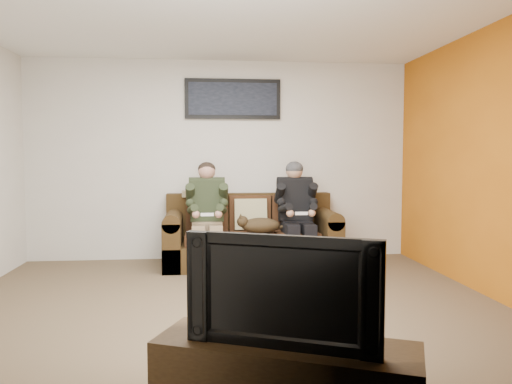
{
  "coord_description": "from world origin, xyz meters",
  "views": [
    {
      "loc": [
        -0.21,
        -4.36,
        1.34
      ],
      "look_at": [
        0.36,
        1.2,
        0.95
      ],
      "focal_mm": 35.0,
      "sensor_mm": 36.0,
      "label": 1
    }
  ],
  "objects": [
    {
      "name": "person_left",
      "position": [
        -0.19,
        1.65,
        0.72
      ],
      "size": [
        0.51,
        0.87,
        1.28
      ],
      "color": "#8C7457",
      "rests_on": "sofa"
    },
    {
      "name": "throw_pillow",
      "position": [
        0.36,
        1.87,
        0.62
      ],
      "size": [
        0.41,
        0.19,
        0.4
      ],
      "primitive_type": "cube",
      "rotation": [
        -0.21,
        0.0,
        0.0
      ],
      "color": "tan",
      "rests_on": "sofa"
    },
    {
      "name": "person_right",
      "position": [
        0.91,
        1.65,
        0.72
      ],
      "size": [
        0.51,
        0.86,
        1.29
      ],
      "color": "black",
      "rests_on": "sofa"
    },
    {
      "name": "tv_stand",
      "position": [
        0.19,
        -1.95,
        0.21
      ],
      "size": [
        1.38,
        0.91,
        0.42
      ],
      "primitive_type": "cube",
      "rotation": [
        0.0,
        0.0,
        -0.4
      ],
      "color": "#322210",
      "rests_on": "ground"
    },
    {
      "name": "framed_poster",
      "position": [
        0.16,
        2.22,
        2.1
      ],
      "size": [
        1.25,
        0.05,
        0.52
      ],
      "color": "black",
      "rests_on": "wall_back"
    },
    {
      "name": "wall_right",
      "position": [
        2.5,
        0.0,
        1.3
      ],
      "size": [
        0.0,
        4.5,
        4.5
      ],
      "primitive_type": "plane",
      "rotation": [
        1.57,
        0.0,
        -1.57
      ],
      "color": "beige",
      "rests_on": "ground"
    },
    {
      "name": "throw_blanket",
      "position": [
        -0.29,
        2.09,
        0.87
      ],
      "size": [
        0.44,
        0.21,
        0.08
      ],
      "primitive_type": "cube",
      "color": "tan",
      "rests_on": "sofa"
    },
    {
      "name": "cat",
      "position": [
        0.43,
        1.55,
        0.53
      ],
      "size": [
        0.66,
        0.26,
        0.24
      ],
      "color": "#413019",
      "rests_on": "sofa"
    },
    {
      "name": "wall_back",
      "position": [
        0.0,
        2.25,
        1.3
      ],
      "size": [
        5.0,
        0.0,
        5.0
      ],
      "primitive_type": "plane",
      "rotation": [
        1.57,
        0.0,
        0.0
      ],
      "color": "beige",
      "rests_on": "ground"
    },
    {
      "name": "floor",
      "position": [
        0.0,
        0.0,
        0.0
      ],
      "size": [
        5.0,
        5.0,
        0.0
      ],
      "primitive_type": "plane",
      "color": "brown",
      "rests_on": "ground"
    },
    {
      "name": "accent_wall_right",
      "position": [
        2.49,
        0.0,
        1.3
      ],
      "size": [
        0.0,
        4.5,
        4.5
      ],
      "primitive_type": "plane",
      "rotation": [
        1.57,
        0.0,
        -1.57
      ],
      "color": "#B76012",
      "rests_on": "ground"
    },
    {
      "name": "wall_front",
      "position": [
        0.0,
        -2.25,
        1.3
      ],
      "size": [
        5.0,
        0.0,
        5.0
      ],
      "primitive_type": "plane",
      "rotation": [
        -1.57,
        0.0,
        0.0
      ],
      "color": "beige",
      "rests_on": "ground"
    },
    {
      "name": "ceiling",
      "position": [
        0.0,
        0.0,
        2.6
      ],
      "size": [
        5.0,
        5.0,
        0.0
      ],
      "primitive_type": "plane",
      "rotation": [
        3.14,
        0.0,
        0.0
      ],
      "color": "silver",
      "rests_on": "ground"
    },
    {
      "name": "sofa",
      "position": [
        0.36,
        1.83,
        0.33
      ],
      "size": [
        2.13,
        0.92,
        0.87
      ],
      "color": "#372510",
      "rests_on": "ground"
    },
    {
      "name": "television",
      "position": [
        0.19,
        -1.95,
        0.69
      ],
      "size": [
        0.94,
        0.5,
        0.56
      ],
      "primitive_type": "imported",
      "rotation": [
        0.0,
        0.0,
        -0.4
      ],
      "color": "black",
      "rests_on": "tv_stand"
    }
  ]
}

